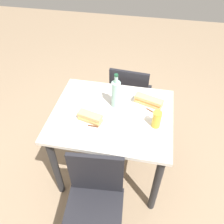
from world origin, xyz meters
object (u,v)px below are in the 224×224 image
knife_near (88,125)px  baguette_sandwich_near (90,117)px  plate_near (90,121)px  knife_far (147,109)px  chair_far (95,199)px  baguette_sandwich_far (149,101)px  chair_near (130,96)px  plate_far (148,105)px  beer_glass (157,119)px  dining_table (112,126)px  water_bottle (116,94)px

knife_near → baguette_sandwich_near: bearing=-92.4°
plate_near → baguette_sandwich_near: size_ratio=1.29×
plate_near → knife_far: bearing=-152.8°
chair_far → baguette_sandwich_far: chair_far is taller
knife_near → baguette_sandwich_far: (-0.43, -0.33, 0.03)m
chair_near → plate_far: 0.56m
plate_far → beer_glass: size_ratio=1.85×
baguette_sandwich_near → beer_glass: (-0.50, -0.05, 0.02)m
knife_far → beer_glass: 0.19m
knife_near → beer_glass: size_ratio=1.30×
plate_far → knife_far: bearing=82.6°
chair_near → baguette_sandwich_far: bearing=114.8°
dining_table → chair_near: bearing=-97.4°
knife_near → baguette_sandwich_far: bearing=-142.1°
dining_table → baguette_sandwich_far: baguette_sandwich_far is taller
chair_far → knife_far: (-0.28, -0.68, 0.30)m
baguette_sandwich_far → plate_far: bearing=-153.4°
chair_far → plate_far: (-0.28, -0.74, 0.29)m
chair_near → plate_far: chair_near is taller
plate_near → baguette_sandwich_far: (-0.42, -0.27, 0.04)m
beer_glass → plate_near: bearing=6.3°
knife_near → chair_near: bearing=-106.4°
plate_far → baguette_sandwich_far: size_ratio=1.06×
chair_far → knife_near: size_ratio=4.79×
baguette_sandwich_near → water_bottle: 0.28m
plate_far → baguette_sandwich_far: baguette_sandwich_far is taller
baguette_sandwich_near → knife_far: baguette_sandwich_near is taller
dining_table → water_bottle: water_bottle is taller
knife_far → dining_table: bearing=19.4°
plate_near → baguette_sandwich_far: baguette_sandwich_far is taller
plate_far → water_bottle: bearing=11.2°
chair_near → plate_far: (-0.20, 0.43, 0.29)m
knife_far → beer_glass: bearing=117.5°
knife_far → chair_far: bearing=68.0°
chair_far → chair_near: size_ratio=1.00×
chair_far → knife_far: 0.79m
chair_far → knife_far: size_ratio=5.39×
knife_near → knife_far: same height
beer_glass → plate_far: bearing=-71.2°
dining_table → knife_near: size_ratio=5.36×
baguette_sandwich_near → knife_far: 0.47m
knife_near → beer_glass: beer_glass is taller
chair_far → beer_glass: (-0.36, -0.52, 0.35)m
baguette_sandwich_near → knife_far: size_ratio=1.25×
baguette_sandwich_near → plate_far: bearing=-147.0°
plate_near → water_bottle: water_bottle is taller
plate_near → plate_far: bearing=-147.0°
knife_near → beer_glass: (-0.50, -0.11, 0.05)m
dining_table → knife_far: 0.32m
plate_far → knife_far: size_ratio=1.61×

